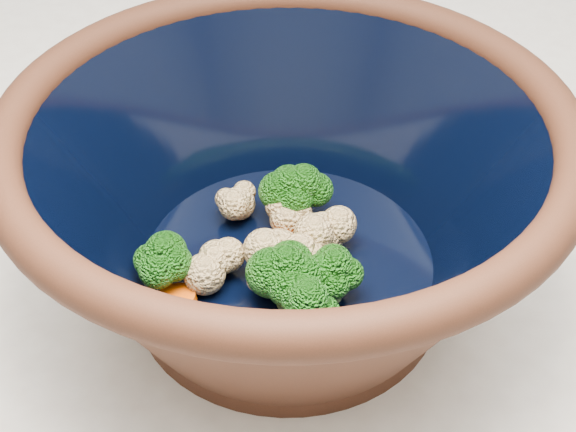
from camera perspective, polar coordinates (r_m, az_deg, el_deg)
The scene contains 2 objects.
mixing_bowl at distance 0.57m, azimuth 0.00°, elevation 1.28°, with size 0.45×0.45×0.17m.
vegetable_pile at distance 0.58m, azimuth -0.68°, elevation -2.03°, with size 0.16×0.16×0.06m.
Camera 1 is at (-0.02, -0.50, 1.36)m, focal length 50.00 mm.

